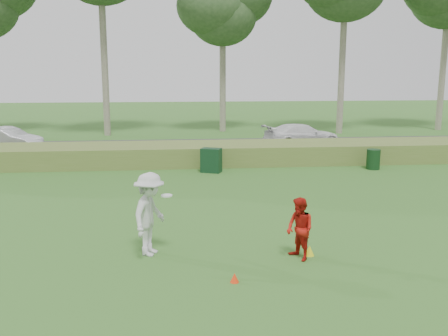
{
  "coord_description": "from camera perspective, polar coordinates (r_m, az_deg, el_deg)",
  "views": [
    {
      "loc": [
        -1.56,
        -11.26,
        4.29
      ],
      "look_at": [
        0.0,
        4.0,
        1.3
      ],
      "focal_mm": 40.0,
      "sensor_mm": 36.0,
      "label": 1
    }
  ],
  "objects": [
    {
      "name": "ground",
      "position": [
        12.15,
        1.95,
        -9.66
      ],
      "size": [
        120.0,
        120.0,
        0.0
      ],
      "primitive_type": "plane",
      "color": "#2A6020",
      "rests_on": "ground"
    },
    {
      "name": "car_mid",
      "position": [
        29.05,
        -23.59,
        3.02
      ],
      "size": [
        4.12,
        2.75,
        1.28
      ],
      "primitive_type": "imported",
      "rotation": [
        0.0,
        0.0,
        1.18
      ],
      "color": "silver",
      "rests_on": "park_road"
    },
    {
      "name": "car_right",
      "position": [
        28.7,
        8.9,
        3.72
      ],
      "size": [
        4.7,
        2.69,
        1.28
      ],
      "primitive_type": "imported",
      "rotation": [
        0.0,
        0.0,
        1.78
      ],
      "color": "white",
      "rests_on": "park_road"
    },
    {
      "name": "tree_4",
      "position": [
        36.19,
        -0.16,
        17.87
      ],
      "size": [
        6.24,
        6.24,
        11.5
      ],
      "color": "gray",
      "rests_on": "ground"
    },
    {
      "name": "cone_orange",
      "position": [
        10.53,
        1.21,
        -12.42
      ],
      "size": [
        0.18,
        0.18,
        0.2
      ],
      "primitive_type": "cone",
      "color": "#F4330C",
      "rests_on": "ground"
    },
    {
      "name": "player_red",
      "position": [
        11.64,
        8.65,
        -6.92
      ],
      "size": [
        0.79,
        0.87,
        1.46
      ],
      "primitive_type": "imported",
      "rotation": [
        0.0,
        0.0,
        -1.16
      ],
      "color": "#AE160E",
      "rests_on": "ground"
    },
    {
      "name": "park_road",
      "position": [
        28.62,
        -2.65,
        2.46
      ],
      "size": [
        80.0,
        6.0,
        0.06
      ],
      "primitive_type": "cube",
      "color": "#2D2D2D",
      "rests_on": "ground"
    },
    {
      "name": "player_white",
      "position": [
        11.86,
        -8.47,
        -5.24
      ],
      "size": [
        1.16,
        1.46,
        1.98
      ],
      "rotation": [
        0.0,
        0.0,
        1.18
      ],
      "color": "silver",
      "rests_on": "ground"
    },
    {
      "name": "utility_cabinet",
      "position": [
        21.4,
        -1.47,
        0.88
      ],
      "size": [
        0.97,
        0.8,
        1.04
      ],
      "primitive_type": "cube",
      "rotation": [
        0.0,
        0.0,
        -0.4
      ],
      "color": "#10321B",
      "rests_on": "ground"
    },
    {
      "name": "cone_yellow",
      "position": [
        12.1,
        9.75,
        -9.27
      ],
      "size": [
        0.23,
        0.23,
        0.25
      ],
      "primitive_type": "cone",
      "color": "yellow",
      "rests_on": "ground"
    },
    {
      "name": "reed_strip",
      "position": [
        23.62,
        -1.97,
        1.67
      ],
      "size": [
        80.0,
        3.0,
        0.9
      ],
      "primitive_type": "cube",
      "color": "#526B2B",
      "rests_on": "ground"
    },
    {
      "name": "trash_bin",
      "position": [
        23.06,
        16.69,
        0.96
      ],
      "size": [
        0.78,
        0.78,
        0.89
      ],
      "primitive_type": "cylinder",
      "rotation": [
        0.0,
        0.0,
        0.42
      ],
      "color": "black",
      "rests_on": "ground"
    }
  ]
}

